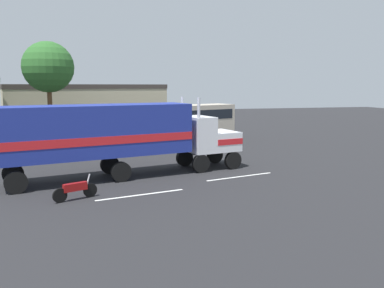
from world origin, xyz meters
name	(u,v)px	position (x,y,z in m)	size (l,w,h in m)	color
ground_plane	(200,166)	(0.00, 0.00, 0.00)	(120.00, 120.00, 0.00)	#232326
lane_stripe_near	(240,177)	(1.40, -3.50, 0.01)	(4.40, 0.16, 0.01)	silver
lane_stripe_mid	(141,195)	(-4.61, -5.90, 0.01)	(4.40, 0.16, 0.01)	silver
semi_truck	(116,133)	(-5.43, -1.86, 2.52)	(14.35, 5.69, 4.50)	silver
person_bystander	(108,154)	(-5.78, 1.01, 0.89)	(0.34, 0.47, 1.63)	black
parked_bus	(181,120)	(1.30, 11.12, 2.07)	(11.18, 6.37, 3.40)	#BFB29E
parked_car	(55,144)	(-9.48, 7.13, 0.81)	(4.75, 3.33, 1.57)	maroon
motorcycle	(76,190)	(-7.60, -5.95, 0.48)	(1.96, 0.98, 1.12)	black
tree_left	(48,67)	(-10.46, 16.15, 6.91)	(4.82, 4.82, 9.36)	brown
building_backdrop	(87,105)	(-7.05, 25.07, 2.88)	(19.38, 10.07, 5.34)	#B7AD8C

